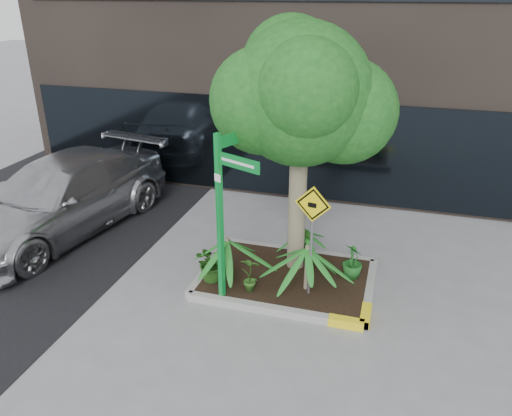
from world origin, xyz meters
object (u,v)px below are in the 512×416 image
(parked_car, at_px, (61,196))
(street_sign_post, at_px, (225,203))
(cattle_sign, at_px, (312,223))
(tree, at_px, (301,95))

(parked_car, xyz_separation_m, street_sign_post, (4.69, -1.74, 1.12))
(parked_car, bearing_deg, street_sign_post, -9.67)
(street_sign_post, bearing_deg, cattle_sign, 41.66)
(tree, xyz_separation_m, street_sign_post, (-0.97, -1.40, -1.61))
(parked_car, xyz_separation_m, cattle_sign, (6.11, -1.28, 0.73))
(tree, relative_size, street_sign_post, 1.54)
(parked_car, distance_m, street_sign_post, 5.12)
(tree, xyz_separation_m, parked_car, (-5.65, 0.34, -2.73))
(tree, bearing_deg, street_sign_post, -124.72)
(street_sign_post, bearing_deg, parked_car, -176.55)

